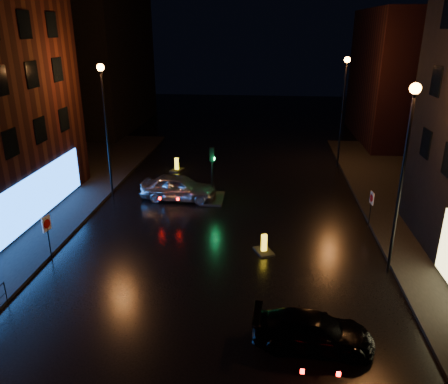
{
  "coord_description": "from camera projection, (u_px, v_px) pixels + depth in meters",
  "views": [
    {
      "loc": [
        2.1,
        -11.87,
        10.38
      ],
      "look_at": [
        0.14,
        8.05,
        2.8
      ],
      "focal_mm": 35.0,
      "sensor_mm": 36.0,
      "label": 1
    }
  ],
  "objects": [
    {
      "name": "bollard_near",
      "position": [
        264.0,
        248.0,
        21.41
      ],
      "size": [
        1.12,
        1.3,
        0.95
      ],
      "rotation": [
        0.0,
        0.0,
        0.43
      ],
      "color": "black",
      "rests_on": "ground"
    },
    {
      "name": "dark_sedan",
      "position": [
        313.0,
        331.0,
        14.98
      ],
      "size": [
        4.25,
        1.95,
        1.2
      ],
      "primitive_type": "imported",
      "rotation": [
        0.0,
        0.0,
        1.51
      ],
      "color": "black",
      "rests_on": "ground"
    },
    {
      "name": "street_lamp_rnear",
      "position": [
        406.0,
        153.0,
        17.82
      ],
      "size": [
        0.44,
        0.44,
        8.37
      ],
      "color": "black",
      "rests_on": "ground"
    },
    {
      "name": "street_lamp_lfar",
      "position": [
        105.0,
        111.0,
        26.69
      ],
      "size": [
        0.44,
        0.44,
        8.37
      ],
      "color": "black",
      "rests_on": "ground"
    },
    {
      "name": "traffic_signal",
      "position": [
        212.0,
        192.0,
        27.88
      ],
      "size": [
        1.4,
        2.4,
        3.45
      ],
      "color": "black",
      "rests_on": "ground"
    },
    {
      "name": "road_sign_left",
      "position": [
        47.0,
        227.0,
        20.26
      ],
      "size": [
        0.17,
        0.53,
        2.22
      ],
      "rotation": [
        0.0,
        0.0,
        -0.23
      ],
      "color": "black",
      "rests_on": "ground"
    },
    {
      "name": "building_far_right",
      "position": [
        405.0,
        77.0,
        41.2
      ],
      "size": [
        8.0,
        14.0,
        12.0
      ],
      "primitive_type": "cube",
      "color": "black",
      "rests_on": "ground"
    },
    {
      "name": "silver_hatchback",
      "position": [
        179.0,
        187.0,
        27.8
      ],
      "size": [
        4.89,
        2.17,
        1.64
      ],
      "primitive_type": "imported",
      "rotation": [
        0.0,
        0.0,
        1.52
      ],
      "color": "#B8BAC1",
      "rests_on": "ground"
    },
    {
      "name": "street_lamp_rfar",
      "position": [
        344.0,
        96.0,
        32.71
      ],
      "size": [
        0.44,
        0.44,
        8.37
      ],
      "color": "black",
      "rests_on": "ground"
    },
    {
      "name": "ground",
      "position": [
        197.0,
        351.0,
        14.92
      ],
      "size": [
        120.0,
        120.0,
        0.0
      ],
      "primitive_type": "plane",
      "color": "black",
      "rests_on": "ground"
    },
    {
      "name": "bollard_far",
      "position": [
        177.0,
        168.0,
        33.63
      ],
      "size": [
        1.06,
        1.32,
        1.01
      ],
      "rotation": [
        0.0,
        0.0,
        -0.29
      ],
      "color": "black",
      "rests_on": "ground"
    },
    {
      "name": "road_sign_right",
      "position": [
        371.0,
        201.0,
        23.57
      ],
      "size": [
        0.11,
        0.51,
        2.09
      ],
      "rotation": [
        0.0,
        0.0,
        3.26
      ],
      "color": "black",
      "rests_on": "ground"
    },
    {
      "name": "building_far_left",
      "position": [
        98.0,
        61.0,
        46.48
      ],
      "size": [
        8.0,
        16.0,
        14.0
      ],
      "primitive_type": "cube",
      "color": "black",
      "rests_on": "ground"
    }
  ]
}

